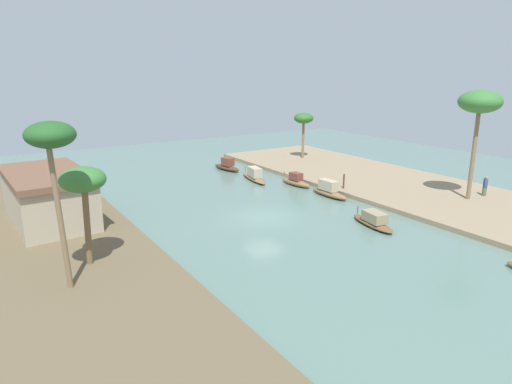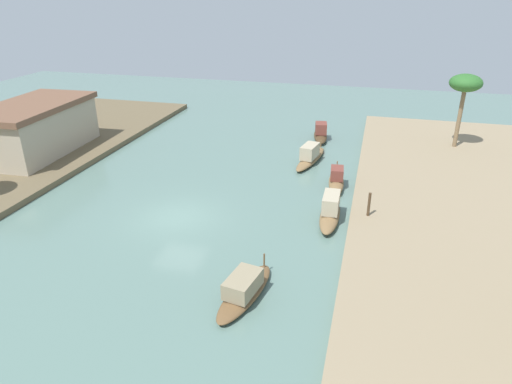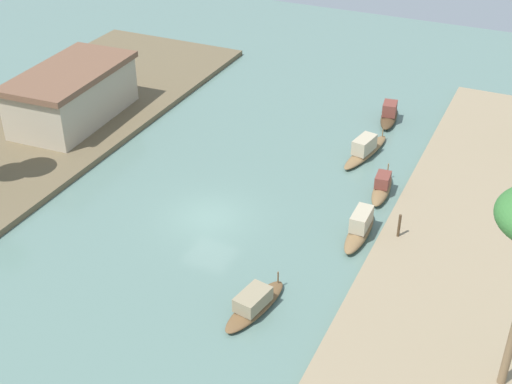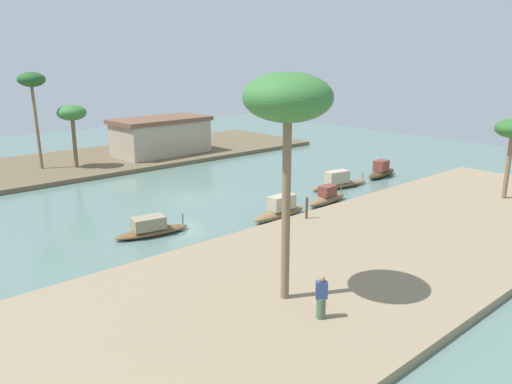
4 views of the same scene
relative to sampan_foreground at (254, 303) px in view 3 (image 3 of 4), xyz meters
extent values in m
plane|color=slate|center=(5.61, 5.26, -0.40)|extent=(74.09, 74.09, 0.00)
cube|color=#937F60|center=(5.61, -9.69, -0.21)|extent=(44.20, 12.46, 0.37)
ellipsoid|color=brown|center=(0.06, -0.01, -0.21)|extent=(4.25, 1.82, 0.38)
cube|color=gray|center=(-0.10, 0.02, 0.31)|extent=(1.86, 1.27, 0.67)
cylinder|color=brown|center=(1.85, -0.33, 0.23)|extent=(0.07, 0.07, 0.58)
ellipsoid|color=brown|center=(7.30, -2.46, -0.13)|extent=(4.05, 1.05, 0.53)
cube|color=tan|center=(7.47, -2.46, 0.55)|extent=(1.71, 0.83, 0.85)
ellipsoid|color=#47331E|center=(20.95, -0.17, -0.13)|extent=(4.06, 1.61, 0.53)
cube|color=brown|center=(20.78, -0.20, 0.54)|extent=(1.35, 1.04, 0.83)
ellipsoid|color=brown|center=(11.76, -2.33, -0.12)|extent=(3.72, 1.22, 0.55)
cube|color=brown|center=(11.76, -2.33, 0.48)|extent=(1.22, 0.84, 0.67)
cylinder|color=brown|center=(13.36, -2.19, 0.37)|extent=(0.07, 0.07, 0.56)
ellipsoid|color=brown|center=(15.64, -0.20, -0.19)|extent=(5.23, 1.85, 0.40)
cube|color=tan|center=(15.36, -0.15, 0.45)|extent=(1.87, 1.15, 0.89)
cylinder|color=brown|center=(17.87, -0.60, 0.24)|extent=(0.07, 0.07, 0.54)
cylinder|color=#4C3823|center=(7.62, -4.34, 0.60)|extent=(0.14, 0.14, 1.26)
cube|color=tan|center=(11.77, 18.48, 1.49)|extent=(8.76, 4.92, 3.04)
cube|color=brown|center=(11.77, 18.48, 3.21)|extent=(9.28, 5.22, 0.39)
camera|label=1|loc=(-20.43, 22.41, 9.96)|focal=31.91mm
camera|label=2|loc=(-13.90, -4.16, 10.63)|focal=32.12mm
camera|label=3|loc=(-21.09, -9.85, 20.21)|focal=49.07mm
camera|label=4|loc=(-12.43, -22.77, 8.92)|focal=34.81mm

